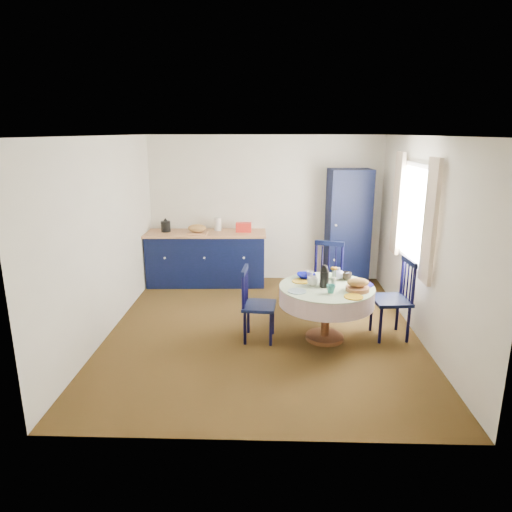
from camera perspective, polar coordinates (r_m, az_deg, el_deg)
The scene contains 17 objects.
floor at distance 6.14m, azimuth 0.81°, elevation -9.22°, with size 4.50×4.50×0.00m, color black.
ceiling at distance 5.59m, azimuth 0.91°, elevation 14.80°, with size 4.50×4.50×0.00m, color white.
wall_back at distance 7.95m, azimuth 1.15°, elevation 5.88°, with size 4.00×0.02×2.50m, color white.
wall_left at distance 6.11m, azimuth -18.27°, elevation 2.24°, with size 0.02×4.50×2.50m, color white.
wall_right at distance 6.04m, azimuth 20.18°, elevation 1.94°, with size 0.02×4.50×2.50m, color white.
window at distance 6.26m, azimuth 19.17°, elevation 5.03°, with size 0.10×1.74×1.45m.
kitchen_counter at distance 7.85m, azimuth -6.24°, elevation -0.17°, with size 2.06×0.71×1.15m.
pantry_cabinet at distance 7.86m, azimuth 11.39°, elevation 3.48°, with size 0.73×0.55×1.96m.
dining_table at distance 5.74m, azimuth 8.89°, elevation -4.87°, with size 1.17×1.17×0.99m.
chair_left at distance 5.71m, azimuth -0.00°, elevation -5.99°, with size 0.43×0.45×0.94m.
chair_far at distance 6.59m, azimuth 8.80°, elevation -2.78°, with size 0.57×0.55×1.04m.
chair_right at distance 6.03m, azimuth 16.91°, elevation -5.04°, with size 0.48×0.50×1.03m.
mug_a at distance 5.70m, azimuth 7.07°, elevation -3.14°, with size 0.13×0.13×0.11m, color silver.
mug_b at distance 5.46m, azimuth 9.34°, elevation -4.08°, with size 0.11×0.11×0.10m, color #2D7972.
mug_c at distance 5.97m, azimuth 11.25°, elevation -2.47°, with size 0.13×0.13×0.10m, color black.
mug_d at distance 5.99m, azimuth 6.76°, elevation -2.30°, with size 0.09×0.09×0.09m, color silver.
cobalt_bowl at distance 5.95m, azimuth 6.30°, elevation -2.52°, with size 0.24×0.24×0.06m, color #03066B.
Camera 1 is at (0.10, -5.59, 2.55)m, focal length 32.00 mm.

